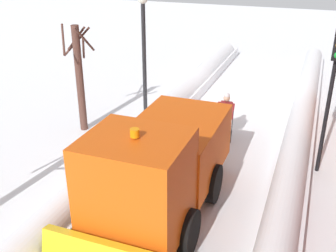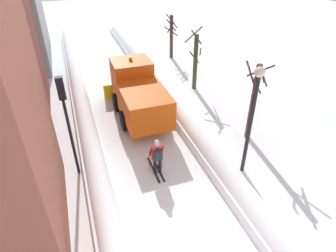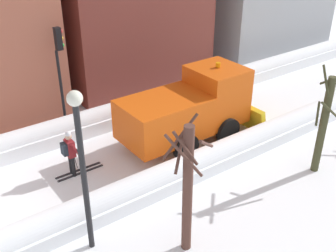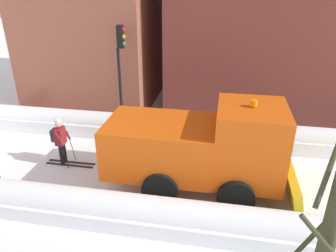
% 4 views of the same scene
% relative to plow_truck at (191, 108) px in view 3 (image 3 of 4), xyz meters
% --- Properties ---
extents(ground_plane, '(80.00, 80.00, 0.00)m').
position_rel_plow_truck_xyz_m(ground_plane, '(-0.50, 0.61, -1.48)').
color(ground_plane, white).
extents(snowbank_left, '(1.10, 36.00, 1.03)m').
position_rel_plow_truck_xyz_m(snowbank_left, '(-3.08, 0.61, -1.03)').
color(snowbank_left, white).
rests_on(snowbank_left, ground).
extents(snowbank_right, '(1.10, 36.00, 0.92)m').
position_rel_plow_truck_xyz_m(snowbank_right, '(2.09, 0.61, -1.10)').
color(snowbank_right, white).
rests_on(snowbank_right, ground).
extents(plow_truck, '(3.20, 5.98, 3.12)m').
position_rel_plow_truck_xyz_m(plow_truck, '(0.00, 0.00, 0.00)').
color(plow_truck, '#DB510F').
rests_on(plow_truck, ground).
extents(skier, '(0.62, 1.80, 1.81)m').
position_rel_plow_truck_xyz_m(skier, '(-0.52, -5.09, -0.48)').
color(skier, black).
rests_on(skier, ground).
extents(traffic_light_pole, '(0.28, 0.42, 4.53)m').
position_rel_plow_truck_xyz_m(traffic_light_pole, '(-3.82, -3.77, 1.69)').
color(traffic_light_pole, black).
rests_on(traffic_light_pole, ground).
extents(street_lamp, '(0.40, 0.40, 4.91)m').
position_rel_plow_truck_xyz_m(street_lamp, '(3.13, -6.17, 1.66)').
color(street_lamp, black).
rests_on(street_lamp, ground).
extents(bare_tree_near, '(1.14, 1.44, 4.06)m').
position_rel_plow_truck_xyz_m(bare_tree_near, '(4.78, -4.00, 0.69)').
color(bare_tree_near, '#51322A').
rests_on(bare_tree_near, ground).
extents(bare_tree_mid, '(1.26, 1.07, 4.07)m').
position_rel_plow_truck_xyz_m(bare_tree_mid, '(4.53, 2.34, 0.49)').
color(bare_tree_mid, '#3C3C24').
rests_on(bare_tree_mid, ground).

